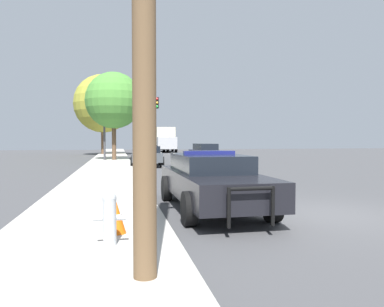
% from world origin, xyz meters
% --- Properties ---
extents(ground_plane, '(110.00, 110.00, 0.00)m').
position_xyz_m(ground_plane, '(0.00, 0.00, 0.00)').
color(ground_plane, '#474749').
extents(sidewalk_left, '(3.00, 110.00, 0.13)m').
position_xyz_m(sidewalk_left, '(-5.10, 0.00, 0.07)').
color(sidewalk_left, '#BCB7AD').
rests_on(sidewalk_left, ground_plane).
extents(police_car, '(2.06, 5.29, 1.44)m').
position_xyz_m(police_car, '(-2.29, 1.12, 0.74)').
color(police_car, black).
rests_on(police_car, ground_plane).
extents(fire_hydrant, '(0.49, 0.21, 0.82)m').
position_xyz_m(fire_hydrant, '(-4.68, -2.06, 0.57)').
color(fire_hydrant, '#B7BCC1').
rests_on(fire_hydrant, sidewalk_left).
extents(traffic_light, '(4.30, 0.35, 5.08)m').
position_xyz_m(traffic_light, '(-3.80, 21.91, 3.76)').
color(traffic_light, '#424247').
rests_on(traffic_light, sidewalk_left).
extents(car_background_midblock, '(2.21, 4.05, 1.31)m').
position_xyz_m(car_background_midblock, '(-2.69, 16.20, 0.70)').
color(car_background_midblock, '#474C51').
rests_on(car_background_midblock, ground_plane).
extents(car_background_oncoming, '(2.18, 4.75, 1.37)m').
position_xyz_m(car_background_oncoming, '(2.53, 21.83, 0.73)').
color(car_background_oncoming, '#333856').
rests_on(car_background_oncoming, ground_plane).
extents(car_background_distant, '(2.28, 4.26, 1.37)m').
position_xyz_m(car_background_distant, '(1.07, 42.85, 0.73)').
color(car_background_distant, '#B7B7BC').
rests_on(car_background_distant, ground_plane).
extents(box_truck, '(2.92, 7.94, 3.31)m').
position_xyz_m(box_truck, '(1.79, 42.50, 1.76)').
color(box_truck, '#B7B7BC').
rests_on(box_truck, ground_plane).
extents(tree_sidewalk_far, '(6.26, 6.26, 8.58)m').
position_xyz_m(tree_sidewalk_far, '(-6.04, 33.85, 5.57)').
color(tree_sidewalk_far, brown).
rests_on(tree_sidewalk_far, sidewalk_left).
extents(tree_sidewalk_mid, '(4.38, 4.38, 6.80)m').
position_xyz_m(tree_sidewalk_mid, '(-4.80, 21.95, 4.73)').
color(tree_sidewalk_mid, brown).
rests_on(tree_sidewalk_mid, sidewalk_left).
extents(traffic_cone, '(0.32, 0.32, 0.54)m').
position_xyz_m(traffic_cone, '(-4.58, -1.35, 0.40)').
color(traffic_cone, orange).
rests_on(traffic_cone, sidewalk_left).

